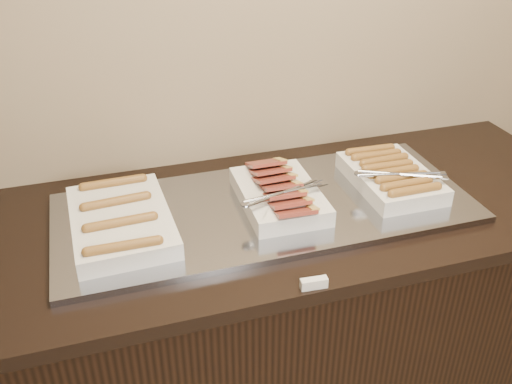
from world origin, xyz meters
TOP-DOWN VIEW (x-y plane):
  - counter at (0.00, 2.13)m, footprint 2.06×0.76m
  - warming_tray at (-0.01, 2.13)m, footprint 1.20×0.50m
  - dish_left at (-0.42, 2.13)m, footprint 0.27×0.39m
  - dish_center at (0.03, 2.13)m, footprint 0.27×0.35m
  - dish_right at (0.39, 2.13)m, footprint 0.27×0.33m
  - label_holder at (-0.01, 1.77)m, footprint 0.07×0.02m

SIDE VIEW (x-z plane):
  - counter at x=0.00m, z-range 0.00..0.90m
  - warming_tray at x=-0.01m, z-range 0.90..0.92m
  - label_holder at x=-0.01m, z-range 0.90..0.93m
  - dish_left at x=-0.42m, z-range 0.91..0.98m
  - dish_center at x=0.03m, z-range 0.91..1.00m
  - dish_right at x=0.39m, z-range 0.91..0.99m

